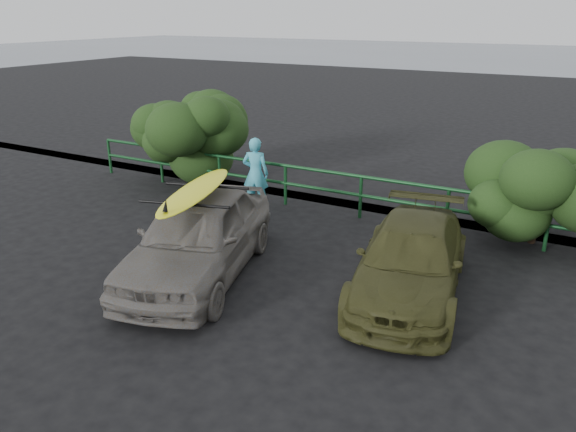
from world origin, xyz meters
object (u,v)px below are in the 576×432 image
(guardrail, at_px, (322,190))
(sedan, at_px, (198,236))
(man, at_px, (256,173))
(olive_vehicle, at_px, (411,260))
(surfboard, at_px, (196,191))

(guardrail, bearing_deg, sedan, -95.48)
(guardrail, relative_size, man, 7.95)
(guardrail, xyz_separation_m, sedan, (-0.41, -4.25, 0.24))
(guardrail, height_order, olive_vehicle, olive_vehicle)
(guardrail, height_order, man, man)
(guardrail, distance_m, sedan, 4.27)
(sedan, bearing_deg, surfboard, -106.18)
(guardrail, bearing_deg, olive_vehicle, -44.16)
(man, bearing_deg, sedan, 92.10)
(olive_vehicle, relative_size, surfboard, 1.42)
(olive_vehicle, xyz_separation_m, surfboard, (-3.56, -1.19, 1.01))
(olive_vehicle, height_order, surfboard, surfboard)
(guardrail, xyz_separation_m, man, (-1.49, -0.59, 0.36))
(sedan, height_order, olive_vehicle, sedan)
(surfboard, bearing_deg, guardrail, 68.34)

